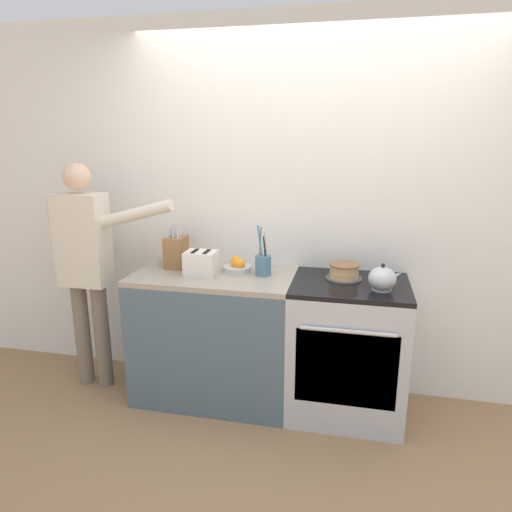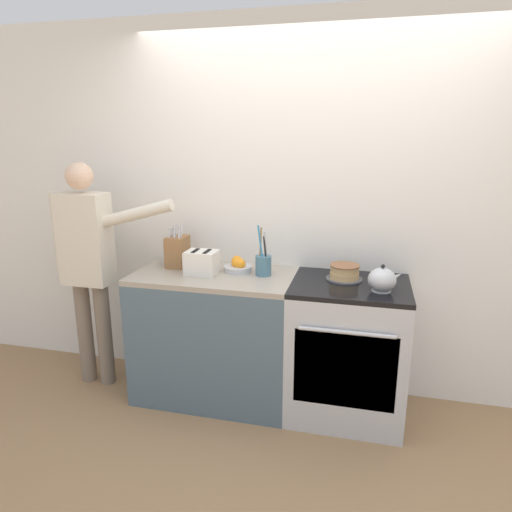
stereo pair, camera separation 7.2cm
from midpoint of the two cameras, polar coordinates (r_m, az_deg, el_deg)
ground_plane at (r=3.11m, az=4.64°, el=-20.94°), size 16.00×16.00×0.00m
wall_back at (r=3.19m, az=6.68°, el=5.43°), size 8.00×0.04×2.60m
counter_cabinet at (r=3.26m, az=-5.81°, el=-9.89°), size 1.08×0.61×0.91m
stove_range at (r=3.12m, az=10.63°, el=-11.30°), size 0.74×0.64×0.91m
layer_cake at (r=3.01m, az=10.29°, el=-1.97°), size 0.23×0.23×0.10m
tea_kettle at (r=2.84m, az=14.84°, el=-2.77°), size 0.20×0.17×0.17m
knife_block at (r=3.27m, az=-10.57°, el=0.54°), size 0.13×0.18×0.31m
utensil_crock at (r=3.04m, az=0.21°, el=-1.00°), size 0.11×0.11×0.34m
fruit_bowl at (r=3.13m, az=-3.00°, el=-1.24°), size 0.19×0.19×0.10m
toaster at (r=3.08m, az=-7.54°, el=-0.85°), size 0.22×0.17×0.16m
person_baker at (r=3.44m, az=-21.07°, el=-0.21°), size 0.93×0.20×1.64m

